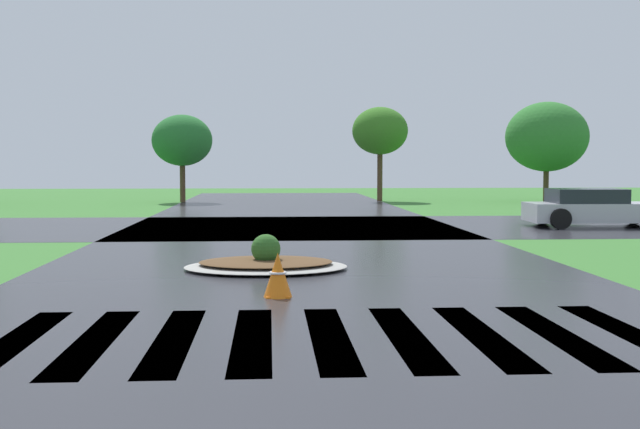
% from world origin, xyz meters
% --- Properties ---
extents(asphalt_roadway, '(10.39, 80.00, 0.01)m').
position_xyz_m(asphalt_roadway, '(0.00, 10.00, 0.00)').
color(asphalt_roadway, '#2B2B30').
rests_on(asphalt_roadway, ground).
extents(asphalt_cross_road, '(90.00, 9.36, 0.01)m').
position_xyz_m(asphalt_cross_road, '(0.00, 21.87, 0.00)').
color(asphalt_cross_road, '#2B2B30').
rests_on(asphalt_cross_road, ground).
extents(crosswalk_stripes, '(7.65, 3.55, 0.01)m').
position_xyz_m(crosswalk_stripes, '(0.00, 5.75, 0.00)').
color(crosswalk_stripes, white).
rests_on(crosswalk_stripes, ground).
extents(median_island, '(3.11, 2.35, 0.68)m').
position_xyz_m(median_island, '(-0.77, 11.69, 0.13)').
color(median_island, '#9E9B93').
rests_on(median_island, ground).
extents(car_white_sedan, '(4.53, 2.18, 1.21)m').
position_xyz_m(car_white_sedan, '(9.67, 21.21, 0.58)').
color(car_white_sedan, '#B7B7BF').
rests_on(car_white_sedan, ground).
extents(traffic_cone, '(0.43, 0.43, 0.68)m').
position_xyz_m(traffic_cone, '(-0.57, 8.57, 0.33)').
color(traffic_cone, orange).
rests_on(traffic_cone, ground).
extents(background_treeline, '(42.98, 5.22, 5.50)m').
position_xyz_m(background_treeline, '(-3.01, 37.39, 3.62)').
color(background_treeline, '#4C3823').
rests_on(background_treeline, ground).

